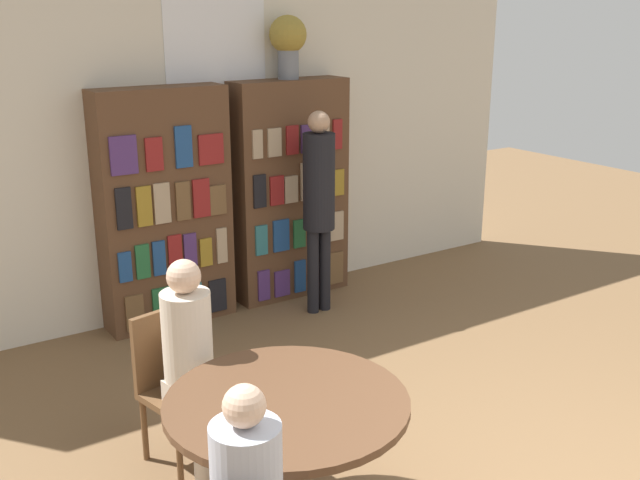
% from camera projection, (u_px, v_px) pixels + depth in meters
% --- Properties ---
extents(wall_back, '(6.40, 0.07, 3.00)m').
position_uv_depth(wall_back, '(218.00, 133.00, 6.32)').
color(wall_back, beige).
rests_on(wall_back, ground_plane).
extents(bookshelf_left, '(1.06, 0.34, 1.94)m').
position_uv_depth(bookshelf_left, '(165.00, 209.00, 6.01)').
color(bookshelf_left, brown).
rests_on(bookshelf_left, ground_plane).
extents(bookshelf_right, '(1.06, 0.34, 1.94)m').
position_uv_depth(bookshelf_right, '(290.00, 191.00, 6.64)').
color(bookshelf_right, brown).
rests_on(bookshelf_right, ground_plane).
extents(flower_vase, '(0.32, 0.32, 0.53)m').
position_uv_depth(flower_vase, '(288.00, 40.00, 6.26)').
color(flower_vase, slate).
rests_on(flower_vase, bookshelf_right).
extents(reading_table, '(1.19, 1.19, 0.72)m').
position_uv_depth(reading_table, '(287.00, 421.00, 3.61)').
color(reading_table, brown).
rests_on(reading_table, ground_plane).
extents(chair_left_side, '(0.48, 0.48, 0.88)m').
position_uv_depth(chair_left_side, '(176.00, 379.00, 4.26)').
color(chair_left_side, brown).
rests_on(chair_left_side, ground_plane).
extents(seated_reader_left, '(0.34, 0.40, 1.24)m').
position_uv_depth(seated_reader_left, '(192.00, 354.00, 4.08)').
color(seated_reader_left, beige).
rests_on(seated_reader_left, ground_plane).
extents(librarian_standing, '(0.27, 0.54, 1.73)m').
position_uv_depth(librarian_standing, '(319.00, 194.00, 6.20)').
color(librarian_standing, black).
rests_on(librarian_standing, ground_plane).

